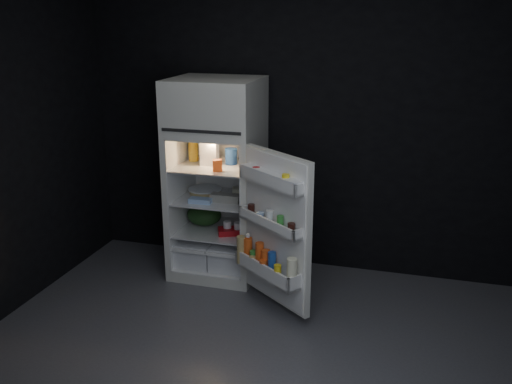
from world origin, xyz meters
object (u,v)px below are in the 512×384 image
(fridge_door, at_px, (273,232))
(egg_carton, at_px, (225,198))
(milk_jug, at_px, (209,151))
(refrigerator, at_px, (217,172))
(yogurt_tray, at_px, (234,231))

(fridge_door, relative_size, egg_carton, 4.68)
(milk_jug, bearing_deg, fridge_door, -47.13)
(refrigerator, xyz_separation_m, yogurt_tray, (0.19, -0.12, -0.50))
(yogurt_tray, bearing_deg, fridge_door, -68.03)
(milk_jug, distance_m, egg_carton, 0.44)
(yogurt_tray, bearing_deg, egg_carton, 175.56)
(fridge_door, bearing_deg, milk_jug, 142.23)
(fridge_door, bearing_deg, refrigerator, 138.08)
(yogurt_tray, bearing_deg, refrigerator, 124.11)
(fridge_door, xyz_separation_m, milk_jug, (-0.73, 0.57, 0.47))
(refrigerator, relative_size, yogurt_tray, 6.48)
(refrigerator, distance_m, milk_jug, 0.20)
(egg_carton, bearing_deg, refrigerator, 130.85)
(refrigerator, height_order, yogurt_tray, refrigerator)
(milk_jug, relative_size, yogurt_tray, 0.87)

